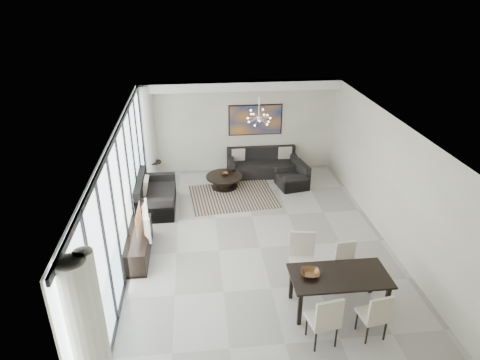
{
  "coord_description": "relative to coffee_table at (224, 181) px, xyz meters",
  "views": [
    {
      "loc": [
        -1.36,
        -8.15,
        5.7
      ],
      "look_at": [
        -0.35,
        1.07,
        1.25
      ],
      "focal_mm": 32.0,
      "sensor_mm": 36.0,
      "label": 1
    }
  ],
  "objects": [
    {
      "name": "dining_table",
      "position": [
        1.72,
        -5.31,
        0.46
      ],
      "size": [
        1.81,
        0.91,
        0.75
      ],
      "color": "black",
      "rests_on": "floor"
    },
    {
      "name": "painting",
      "position": [
        1.09,
        1.26,
        1.44
      ],
      "size": [
        1.68,
        0.04,
        0.98
      ],
      "primitive_type": "cube",
      "color": "#C46D1B",
      "rests_on": "room_shell"
    },
    {
      "name": "soffit",
      "position": [
        0.59,
        1.09,
        2.56
      ],
      "size": [
        5.98,
        0.4,
        0.26
      ],
      "primitive_type": "cube",
      "color": "white",
      "rests_on": "room_shell"
    },
    {
      "name": "dining_chair_nw",
      "position": [
        1.24,
        -4.45,
        0.42
      ],
      "size": [
        0.58,
        0.58,
        1.1
      ],
      "color": "beige",
      "rests_on": "floor"
    },
    {
      "name": "bowl_dining",
      "position": [
        1.18,
        -5.26,
        0.58
      ],
      "size": [
        0.39,
        0.39,
        0.08
      ],
      "primitive_type": "imported",
      "rotation": [
        0.0,
        0.0,
        -0.15
      ],
      "color": "brown",
      "rests_on": "dining_table"
    },
    {
      "name": "dining_chair_sw",
      "position": [
        1.21,
        -6.19,
        0.39
      ],
      "size": [
        0.55,
        0.55,
        1.04
      ],
      "color": "beige",
      "rests_on": "floor"
    },
    {
      "name": "chandelier",
      "position": [
        0.89,
        -0.71,
        2.14
      ],
      "size": [
        0.66,
        0.66,
        0.71
      ],
      "color": "silver",
      "rests_on": "room_shell"
    },
    {
      "name": "window_wall",
      "position": [
        -2.27,
        -3.21,
        1.26
      ],
      "size": [
        0.37,
        8.95,
        2.9
      ],
      "color": "silver",
      "rests_on": "floor"
    },
    {
      "name": "rug",
      "position": [
        0.2,
        -0.61,
        -0.21
      ],
      "size": [
        2.53,
        2.04,
        0.01
      ],
      "primitive_type": "cube",
      "rotation": [
        0.0,
        0.0,
        0.09
      ],
      "color": "black",
      "rests_on": "floor"
    },
    {
      "name": "armchair",
      "position": [
        2.04,
        -0.16,
        0.03
      ],
      "size": [
        0.94,
        0.98,
        0.71
      ],
      "color": "black",
      "rests_on": "floor"
    },
    {
      "name": "sofa_main",
      "position": [
        1.27,
        0.86,
        0.06
      ],
      "size": [
        2.19,
        0.9,
        0.8
      ],
      "color": "black",
      "rests_on": "floor"
    },
    {
      "name": "loveseat",
      "position": [
        -1.97,
        -1.0,
        0.09
      ],
      "size": [
        0.99,
        1.76,
        0.88
      ],
      "color": "black",
      "rests_on": "floor"
    },
    {
      "name": "tv_console",
      "position": [
        -2.17,
        -3.17,
        0.06
      ],
      "size": [
        0.5,
        1.77,
        0.55
      ],
      "primitive_type": "cube",
      "color": "black",
      "rests_on": "floor"
    },
    {
      "name": "bowl_coffee",
      "position": [
        0.01,
        0.07,
        0.2
      ],
      "size": [
        0.26,
        0.26,
        0.07
      ],
      "primitive_type": "imported",
      "rotation": [
        0.0,
        0.0,
        -0.25
      ],
      "color": "brown",
      "rests_on": "coffee_table"
    },
    {
      "name": "side_table",
      "position": [
        -2.06,
        0.94,
        0.14
      ],
      "size": [
        0.39,
        0.39,
        0.53
      ],
      "color": "black",
      "rests_on": "floor"
    },
    {
      "name": "dining_chair_se",
      "position": [
        2.11,
        -6.13,
        0.34
      ],
      "size": [
        0.5,
        0.5,
        0.96
      ],
      "color": "beige",
      "rests_on": "floor"
    },
    {
      "name": "dining_chair_ne",
      "position": [
        2.12,
        -4.58,
        0.3
      ],
      "size": [
        0.43,
        0.43,
        0.9
      ],
      "color": "beige",
      "rests_on": "floor"
    },
    {
      "name": "room_shell",
      "position": [
        1.05,
        -3.21,
        1.24
      ],
      "size": [
        6.0,
        9.0,
        2.9
      ],
      "color": "#A8A39B",
      "rests_on": "ground"
    },
    {
      "name": "television",
      "position": [
        -2.01,
        -3.13,
        0.63
      ],
      "size": [
        0.28,
        1.02,
        0.58
      ],
      "primitive_type": "imported",
      "rotation": [
        0.0,
        0.0,
        1.72
      ],
      "color": "gray",
      "rests_on": "tv_console"
    },
    {
      "name": "coffee_table",
      "position": [
        0.0,
        0.0,
        0.0
      ],
      "size": [
        1.07,
        1.07,
        0.38
      ],
      "color": "black",
      "rests_on": "floor"
    }
  ]
}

